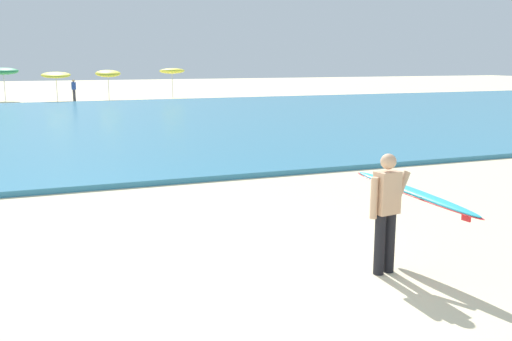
{
  "coord_description": "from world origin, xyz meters",
  "views": [
    {
      "loc": [
        -2.34,
        -6.81,
        3.0
      ],
      "look_at": [
        1.06,
        2.11,
        1.1
      ],
      "focal_mm": 39.24,
      "sensor_mm": 36.0,
      "label": 1
    }
  ],
  "objects_px": {
    "beach_umbrella_5": "(172,71)",
    "beach_umbrella_4": "(108,74)",
    "surfer_with_board": "(398,202)",
    "beachgoer_near_row_left": "(74,90)",
    "beach_umbrella_2": "(3,71)",
    "beach_umbrella_3": "(56,75)"
  },
  "relations": [
    {
      "from": "beach_umbrella_5",
      "to": "beach_umbrella_4",
      "type": "bearing_deg",
      "value": -174.04
    },
    {
      "from": "beach_umbrella_4",
      "to": "beach_umbrella_5",
      "type": "height_order",
      "value": "beach_umbrella_5"
    },
    {
      "from": "surfer_with_board",
      "to": "beachgoer_near_row_left",
      "type": "height_order",
      "value": "surfer_with_board"
    },
    {
      "from": "surfer_with_board",
      "to": "beach_umbrella_4",
      "type": "distance_m",
      "value": 37.07
    },
    {
      "from": "beach_umbrella_2",
      "to": "beach_umbrella_5",
      "type": "height_order",
      "value": "beach_umbrella_2"
    },
    {
      "from": "surfer_with_board",
      "to": "beachgoer_near_row_left",
      "type": "bearing_deg",
      "value": 93.74
    },
    {
      "from": "beach_umbrella_2",
      "to": "beachgoer_near_row_left",
      "type": "relative_size",
      "value": 1.55
    },
    {
      "from": "beach_umbrella_4",
      "to": "beachgoer_near_row_left",
      "type": "bearing_deg",
      "value": -174.37
    },
    {
      "from": "beach_umbrella_2",
      "to": "beach_umbrella_5",
      "type": "bearing_deg",
      "value": -7.23
    },
    {
      "from": "surfer_with_board",
      "to": "beach_umbrella_5",
      "type": "xyz_separation_m",
      "value": [
        5.08,
        37.58,
        1.09
      ]
    },
    {
      "from": "beach_umbrella_4",
      "to": "beach_umbrella_5",
      "type": "relative_size",
      "value": 0.97
    },
    {
      "from": "beach_umbrella_3",
      "to": "beach_umbrella_4",
      "type": "distance_m",
      "value": 3.72
    },
    {
      "from": "beach_umbrella_3",
      "to": "beach_umbrella_5",
      "type": "height_order",
      "value": "beach_umbrella_5"
    },
    {
      "from": "beach_umbrella_3",
      "to": "beach_umbrella_5",
      "type": "distance_m",
      "value": 8.72
    },
    {
      "from": "beach_umbrella_2",
      "to": "beachgoer_near_row_left",
      "type": "distance_m",
      "value": 5.45
    },
    {
      "from": "beachgoer_near_row_left",
      "to": "beach_umbrella_4",
      "type": "bearing_deg",
      "value": 5.63
    },
    {
      "from": "beach_umbrella_3",
      "to": "beach_umbrella_2",
      "type": "bearing_deg",
      "value": 144.85
    },
    {
      "from": "beach_umbrella_3",
      "to": "beachgoer_near_row_left",
      "type": "xyz_separation_m",
      "value": [
        1.18,
        0.2,
        -1.06
      ]
    },
    {
      "from": "beach_umbrella_2",
      "to": "beach_umbrella_4",
      "type": "distance_m",
      "value": 7.56
    },
    {
      "from": "beach_umbrella_5",
      "to": "beachgoer_near_row_left",
      "type": "relative_size",
      "value": 1.51
    },
    {
      "from": "surfer_with_board",
      "to": "beach_umbrella_2",
      "type": "relative_size",
      "value": 1.02
    },
    {
      "from": "beach_umbrella_2",
      "to": "beach_umbrella_4",
      "type": "bearing_deg",
      "value": -15.91
    }
  ]
}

